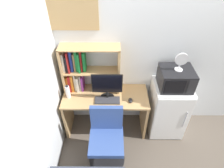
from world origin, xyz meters
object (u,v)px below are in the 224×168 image
Objects in this scene: hutch_bookshelf at (81,69)px; monitor at (107,86)px; microwave at (176,78)px; desk_fan at (181,61)px; computer_mouse at (130,100)px; desk_chair at (107,140)px; water_bottle at (68,92)px; wall_corkboard at (72,10)px; keyboard at (107,100)px; mini_fridge at (167,109)px.

monitor is at bearing -29.60° from hutch_bookshelf.
desk_fan is (0.01, -0.01, 0.29)m from microwave.
desk_fan is (0.97, 0.05, 0.39)m from monitor.
desk_chair is (-0.34, -0.43, -0.37)m from computer_mouse.
water_bottle is 1.13m from wall_corkboard.
keyboard is 1.02m from microwave.
desk_fan is 0.29× the size of desk_chair.
microwave is at bearing 11.11° from computer_mouse.
water_bottle is at bearing 174.63° from computer_mouse.
monitor reaches higher than keyboard.
computer_mouse is 1.44m from wall_corkboard.
desk_fan is at bearing 1.12° from water_bottle.
hutch_bookshelf is 1.50m from mini_fridge.
desk_fan reaches higher than desk_chair.
mini_fridge is 1.45× the size of wall_corkboard.
computer_mouse is 0.92m from water_bottle.
monitor is 1.67× the size of desk_fan.
keyboard is 0.56× the size of wall_corkboard.
desk_chair is 1.41× the size of wall_corkboard.
keyboard is 1.01m from mini_fridge.
hutch_bookshelf reaches higher than keyboard.
water_bottle is 0.24× the size of desk_chair.
microwave is at bearing 6.85° from keyboard.
keyboard is 0.56m from desk_chair.
water_bottle is at bearing -117.72° from wall_corkboard.
wall_corkboard is (-1.38, 0.27, 1.46)m from mini_fridge.
hutch_bookshelf is at bearing -67.32° from wall_corkboard.
microwave is (1.54, 0.04, 0.23)m from water_bottle.
mini_fridge is at bearing -10.86° from wall_corkboard.
keyboard is 0.59m from water_bottle.
microwave reaches higher than mini_fridge.
desk_fan is 1.52m from wall_corkboard.
desk_fan is at bearing -7.18° from hutch_bookshelf.
computer_mouse is at bearing -26.81° from wall_corkboard.
wall_corkboard reaches higher than desk_fan.
mini_fridge is 0.61m from microwave.
desk_fan is at bearing 6.48° from keyboard.
wall_corkboard reaches higher than keyboard.
desk_fan reaches higher than computer_mouse.
computer_mouse is at bearing -169.50° from desk_fan.
desk_fan is at bearing 10.50° from computer_mouse.
desk_chair is at bearing -150.45° from mini_fridge.
monitor is (0.38, -0.22, -0.14)m from hutch_bookshelf.
wall_corkboard is (-0.04, 0.10, 0.81)m from hutch_bookshelf.
computer_mouse is 0.21× the size of microwave.
microwave is (0.96, 0.12, 0.32)m from keyboard.
hutch_bookshelf is 8.72× the size of computer_mouse.
microwave is 1.30m from desk_chair.
wall_corkboard is at bearing 112.68° from hutch_bookshelf.
mini_fridge is (1.34, -0.17, -0.65)m from hutch_bookshelf.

